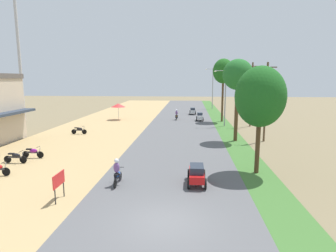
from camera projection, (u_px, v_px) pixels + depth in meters
The scene contains 21 objects.
ground_plane at pixel (163, 223), 12.78m from camera, with size 180.00×180.00×0.00m, color #7A6B4C.
road_strip at pixel (163, 222), 12.77m from camera, with size 9.00×140.00×0.08m, color #565659.
median_strip at pixel (294, 228), 12.34m from camera, with size 2.40×140.00×0.06m, color #3D6B2D.
radio_mast at pixel (15, 7), 41.24m from camera, with size 1.10×1.10×26.76m.
parked_motorbike_second at pixel (16, 157), 21.56m from camera, with size 1.80×0.54×0.94m.
parked_motorbike_third at pixel (33, 152), 22.94m from camera, with size 1.80×0.54×0.94m.
parked_motorbike_fourth at pixel (79, 130), 32.80m from camera, with size 1.80×0.54×0.94m.
street_signboard at pixel (59, 181), 14.86m from camera, with size 0.06×1.30×1.50m.
vendor_umbrella at pixel (118, 105), 43.93m from camera, with size 2.20×2.20×2.52m.
median_tree_nearest at pixel (260, 97), 18.60m from camera, with size 3.29×3.29×7.18m.
median_tree_second at pixel (238, 76), 28.30m from camera, with size 2.99×2.99×8.26m.
median_tree_third at pixel (223, 72), 41.29m from camera, with size 3.03×3.03×9.18m.
streetlamp_near at pixel (225, 94), 37.68m from camera, with size 3.16×0.20×7.49m.
streetlamp_mid at pixel (213, 86), 58.98m from camera, with size 3.16×0.20×8.40m.
utility_pole_near at pixel (251, 93), 37.79m from camera, with size 1.80×0.20×8.48m.
utility_pole_far at pixel (266, 101), 28.66m from camera, with size 1.80×0.20×8.00m.
car_sedan_red at pixel (197, 174), 17.18m from camera, with size 1.10×2.26×1.19m.
car_hatchback_white at pixel (200, 116), 42.96m from camera, with size 1.04×2.00×1.23m.
car_sedan_silver at pixel (193, 111), 50.50m from camera, with size 1.10×2.26×1.19m.
motorbike_foreground_rider at pixel (117, 172), 17.05m from camera, with size 0.54×1.80×1.66m.
motorbike_ahead_second at pixel (177, 115), 43.93m from camera, with size 0.54×1.80×1.66m.
Camera 1 is at (1.12, -11.83, 6.42)m, focal length 30.44 mm.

